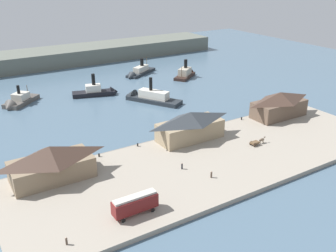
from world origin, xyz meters
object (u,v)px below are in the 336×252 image
horse_cart (257,141)px  ferry_moored_east (18,102)px  pedestrian_near_cart (211,175)px  pedestrian_by_tram (182,166)px  ferry_shed_east_terminal (190,126)px  ferry_moored_west (138,72)px  mooring_post_center_west (242,118)px  mooring_post_east (99,155)px  pedestrian_at_waters_edge (66,241)px  pedestrian_near_east_shed (121,203)px  mooring_post_west (138,145)px  ferry_approaching_east (186,73)px  street_tram (135,203)px  ferry_approaching_west (98,91)px  ferry_shed_central_terminal (279,104)px  ferry_near_quay (147,97)px  ferry_shed_west_terminal (51,162)px

horse_cart → ferry_moored_east: size_ratio=0.34×
pedestrian_near_cart → pedestrian_by_tram: bearing=116.5°
ferry_shed_east_terminal → ferry_moored_west: 79.59m
mooring_post_center_west → mooring_post_east: 50.88m
pedestrian_at_waters_edge → mooring_post_center_west: 75.68m
pedestrian_by_tram → pedestrian_near_cart: pedestrian_near_cart is taller
pedestrian_near_east_shed → pedestrian_by_tram: pedestrian_by_tram is taller
mooring_post_west → ferry_approaching_east: ferry_approaching_east is taller
street_tram → ferry_approaching_west: ferry_approaching_west is taller
street_tram → pedestrian_at_waters_edge: street_tram is taller
ferry_shed_central_terminal → pedestrian_by_tram: ferry_shed_central_terminal is taller
pedestrian_by_tram → mooring_post_west: bearing=100.8°
ferry_near_quay → ferry_approaching_east: (32.86, 21.27, 0.11)m
pedestrian_near_east_shed → mooring_post_east: 24.60m
street_tram → ferry_shed_east_terminal: bearing=38.5°
pedestrian_near_cart → mooring_post_center_west: pedestrian_near_cart is taller
pedestrian_by_tram → ferry_near_quay: ferry_near_quay is taller
street_tram → ferry_moored_west: size_ratio=0.46×
horse_cart → ferry_approaching_west: bearing=105.7°
ferry_shed_west_terminal → pedestrian_near_east_shed: (8.92, -19.23, -3.64)m
pedestrian_near_east_shed → ferry_approaching_east: 109.91m
ferry_approaching_west → ferry_approaching_east: ferry_approaching_west is taller
ferry_shed_east_terminal → horse_cart: 19.95m
ferry_shed_west_terminal → mooring_post_east: size_ratio=21.60×
street_tram → pedestrian_by_tram: (18.78, 10.66, -1.75)m
mooring_post_center_west → ferry_approaching_east: 60.57m
pedestrian_at_waters_edge → ferry_approaching_east: (86.86, 87.83, -0.31)m
ferry_shed_central_terminal → pedestrian_near_east_shed: bearing=-163.9°
ferry_shed_east_terminal → mooring_post_east: size_ratio=22.04×
pedestrian_near_cart → ferry_moored_east: (-27.66, 82.93, -0.68)m
pedestrian_near_cart → mooring_post_west: (-7.03, 24.99, -0.36)m
ferry_shed_central_terminal → ferry_moored_east: size_ratio=1.19×
ferry_shed_central_terminal → ferry_approaching_east: (4.58, 62.27, -3.93)m
ferry_shed_central_terminal → mooring_post_east: ferry_shed_central_terminal is taller
pedestrian_near_east_shed → ferry_moored_west: 111.29m
ferry_shed_east_terminal → mooring_post_center_west: (23.55, 3.46, -3.87)m
horse_cart → pedestrian_near_cart: horse_cart is taller
pedestrian_near_east_shed → ferry_moored_west: bearing=60.3°
mooring_post_center_west → mooring_post_east: (-50.88, 0.09, 0.00)m
ferry_shed_east_terminal → horse_cart: (14.37, -13.42, -3.39)m
ferry_shed_west_terminal → mooring_post_center_west: 65.06m
ferry_near_quay → pedestrian_near_cart: bearing=-105.0°
ferry_moored_east → street_tram: bearing=-86.5°
pedestrian_near_east_shed → pedestrian_by_tram: bearing=18.2°
horse_cart → ferry_near_quay: (-6.39, 53.66, -0.59)m
street_tram → ferry_near_quay: size_ratio=0.41×
ferry_shed_central_terminal → mooring_post_center_west: ferry_shed_central_terminal is taller
ferry_shed_west_terminal → ferry_shed_east_terminal: ferry_shed_west_terminal is taller
ferry_approaching_west → ferry_moored_west: size_ratio=0.91×
pedestrian_near_cart → ferry_approaching_east: ferry_approaching_east is taller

